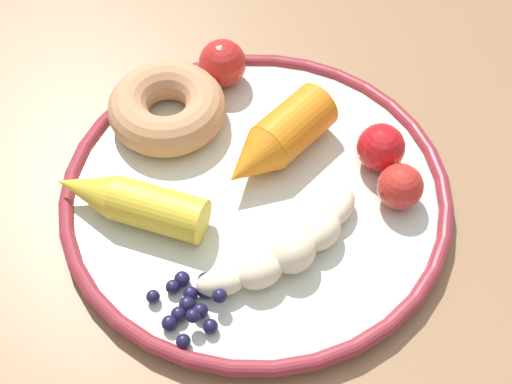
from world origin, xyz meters
The scene contains 10 objects.
dining_table centered at (0.00, 0.00, 0.67)m, with size 0.95×0.88×0.77m.
plate centered at (0.06, -0.05, 0.78)m, with size 0.31×0.31×0.02m.
banana centered at (0.11, 0.00, 0.79)m, with size 0.13×0.10×0.03m.
carrot_orange centered at (0.02, -0.04, 0.80)m, with size 0.11×0.08×0.04m.
carrot_yellow centered at (0.11, -0.13, 0.80)m, with size 0.04×0.12×0.03m.
donut centered at (0.01, -0.14, 0.80)m, with size 0.10×0.10×0.03m, color tan.
blueberry_pile centered at (0.17, -0.06, 0.79)m, with size 0.06×0.06×0.02m.
tomato_near centered at (-0.05, -0.11, 0.80)m, with size 0.04×0.04×0.04m, color red.
tomato_mid centered at (0.03, 0.06, 0.80)m, with size 0.04×0.04×0.04m, color red.
tomato_far centered at (0.00, 0.04, 0.80)m, with size 0.04×0.04×0.04m, color red.
Camera 1 is at (0.39, 0.06, 1.25)m, focal length 52.55 mm.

